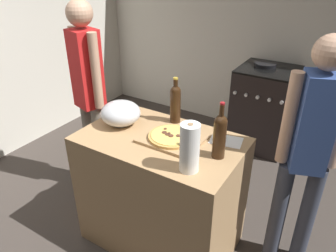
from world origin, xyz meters
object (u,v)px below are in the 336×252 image
Objects in this scene: mixing_bowl at (121,113)px; wine_bottle_clear at (220,134)px; person_in_stripes at (89,90)px; wine_bottle_green at (175,102)px; pizza at (172,136)px; person_in_red at (308,150)px; paper_towel_roll at (190,148)px; stove at (263,108)px.

wine_bottle_clear is (0.78, -0.02, 0.07)m from mixing_bowl.
wine_bottle_green is at bearing 1.28° from person_in_stripes.
person_in_red is at bearing 20.25° from pizza.
person_in_red reaches higher than paper_towel_roll.
paper_towel_roll is 0.61m from wine_bottle_green.
mixing_bowl is 1.27m from person_in_red.
person_in_stripes is 1.77m from person_in_red.
wine_bottle_green is at bearing -176.85° from person_in_red.
person_in_stripes is at bearing -178.72° from wine_bottle_green.
mixing_bowl is 0.96× the size of paper_towel_roll.
person_in_stripes reaches higher than paper_towel_roll.
wine_bottle_clear is at bearing 68.03° from paper_towel_roll.
wine_bottle_green reaches higher than pizza.
pizza is 0.19× the size of person_in_red.
person_in_stripes is at bearing -177.74° from person_in_red.
wine_bottle_green is 0.35× the size of stove.
paper_towel_roll is at bearing -20.76° from person_in_stripes.
wine_bottle_clear is 0.57m from person_in_red.
stove is (-0.13, 2.04, -0.60)m from paper_towel_roll.
mixing_bowl is (-0.43, 0.00, 0.06)m from pizza.
mixing_bowl reaches higher than pizza.
person_in_stripes reaches higher than person_in_red.
paper_towel_roll is at bearing -86.44° from stove.
paper_towel_roll is 0.17× the size of person_in_stripes.
wine_bottle_clear is at bearing -3.07° from pizza.
paper_towel_roll reaches higher than stove.
stove is (0.13, 1.81, -0.48)m from pizza.
pizza is 1.09× the size of mixing_bowl.
pizza is 0.86m from person_in_red.
person_in_stripes is at bearing 169.31° from wine_bottle_clear.
pizza is 0.30m from wine_bottle_green.
person_in_stripes is 1.04× the size of person_in_red.
wine_bottle_green is at bearing -99.01° from stove.
wine_bottle_clear is at bearing -1.70° from mixing_bowl.
wine_bottle_clear is 0.21× the size of person_in_stripes.
wine_bottle_green reaches higher than mixing_bowl.
wine_bottle_green is at bearing 37.53° from mixing_bowl.
person_in_stripes reaches higher than pizza.
stove is at bearing 55.50° from person_in_stripes.
person_in_stripes is (-1.30, 0.25, -0.07)m from wine_bottle_clear.
mixing_bowl is at bearing -22.95° from person_in_stripes.
stove is at bearing 96.66° from wine_bottle_clear.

